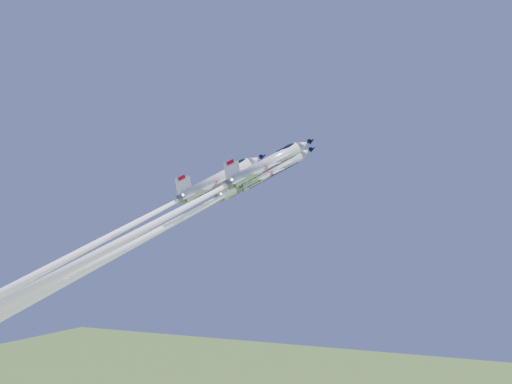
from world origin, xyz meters
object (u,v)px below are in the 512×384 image
at_px(jet_left, 134,243).
at_px(jet_right, 166,218).
at_px(jet_lead, 177,221).
at_px(jet_slot, 86,249).

relative_size(jet_left, jet_right, 1.22).
distance_m(jet_lead, jet_left, 8.91).
bearing_deg(jet_slot, jet_left, 117.81).
xyz_separation_m(jet_lead, jet_right, (2.13, -6.82, 0.29)).
height_order(jet_lead, jet_slot, jet_slot).
bearing_deg(jet_lead, jet_right, -25.21).
bearing_deg(jet_right, jet_slot, -119.00).
distance_m(jet_right, jet_slot, 14.40).
distance_m(jet_left, jet_slot, 9.21).
distance_m(jet_left, jet_right, 12.17).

